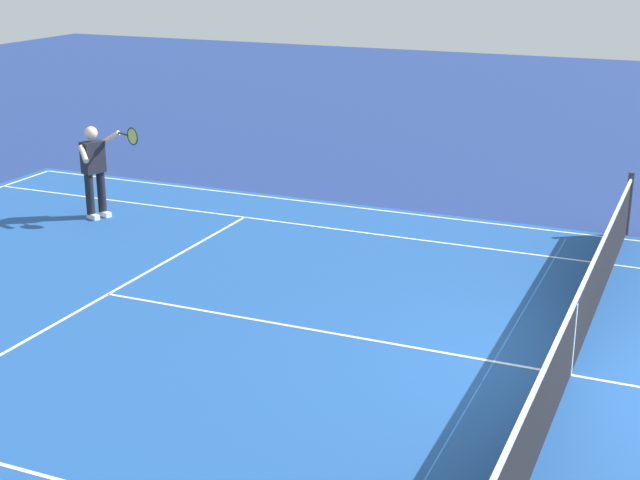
{
  "coord_description": "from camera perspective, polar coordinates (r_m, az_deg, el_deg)",
  "views": [
    {
      "loc": [
        -1.21,
        10.05,
        4.82
      ],
      "look_at": [
        3.54,
        -0.93,
        0.9
      ],
      "focal_mm": 52.27,
      "sensor_mm": 36.0,
      "label": 1
    }
  ],
  "objects": [
    {
      "name": "ground_plane",
      "position": [
        11.21,
        15.04,
        -7.99
      ],
      "size": [
        60.0,
        60.0,
        0.0
      ],
      "primitive_type": "plane",
      "color": "navy"
    },
    {
      "name": "court_slab",
      "position": [
        11.21,
        15.04,
        -7.98
      ],
      "size": [
        24.2,
        11.4,
        0.0
      ],
      "primitive_type": "cube",
      "color": "#1E4C93",
      "rests_on": "ground_plane"
    },
    {
      "name": "court_line_markings",
      "position": [
        11.21,
        15.04,
        -7.97
      ],
      "size": [
        23.85,
        11.05,
        0.01
      ],
      "color": "white",
      "rests_on": "ground_plane"
    },
    {
      "name": "tennis_net",
      "position": [
        11.01,
        15.24,
        -5.69
      ],
      "size": [
        0.1,
        11.7,
        1.08
      ],
      "color": "#2D2D33",
      "rests_on": "ground_plane"
    },
    {
      "name": "tennis_player_near",
      "position": [
        16.98,
        -13.61,
        4.38
      ],
      "size": [
        1.18,
        0.74,
        1.7
      ],
      "color": "black",
      "rests_on": "ground_plane"
    }
  ]
}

